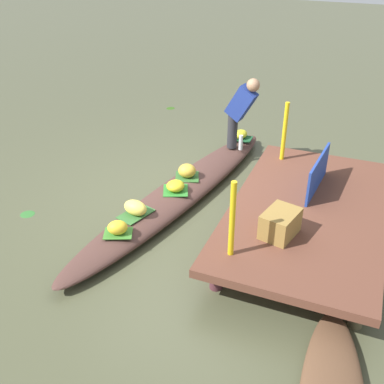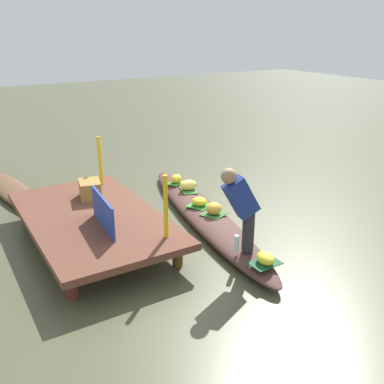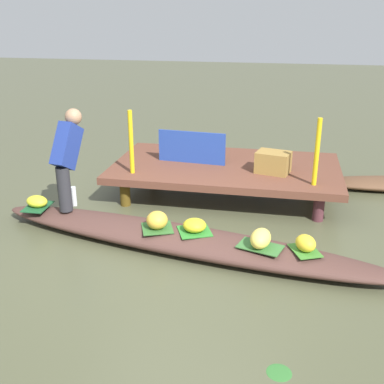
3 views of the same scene
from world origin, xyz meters
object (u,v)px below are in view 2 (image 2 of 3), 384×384
at_px(vendor_person, 241,204).
at_px(vendor_boat, 204,215).
at_px(market_banner, 103,212).
at_px(banana_bunch_1, 265,258).
at_px(banana_bunch_2, 188,185).
at_px(moored_boat, 13,191).
at_px(banana_bunch_4, 214,208).
at_px(water_bottle, 236,244).
at_px(banana_bunch_0, 199,201).
at_px(banana_bunch_3, 176,179).
at_px(produce_crate, 90,189).

bearing_deg(vendor_person, vendor_boat, -15.00).
bearing_deg(market_banner, banana_bunch_1, -132.74).
relative_size(vendor_boat, banana_bunch_2, 14.86).
relative_size(moored_boat, banana_bunch_4, 10.85).
bearing_deg(water_bottle, banana_bunch_4, -20.38).
bearing_deg(banana_bunch_0, moored_boat, 41.90).
distance_m(banana_bunch_1, banana_bunch_3, 3.26).
height_order(vendor_boat, banana_bunch_1, banana_bunch_1).
bearing_deg(banana_bunch_2, vendor_person, 165.24).
height_order(moored_boat, banana_bunch_2, banana_bunch_2).
xyz_separation_m(banana_bunch_1, banana_bunch_4, (1.62, -0.31, 0.03)).
relative_size(banana_bunch_2, vendor_person, 0.27).
distance_m(banana_bunch_1, banana_bunch_4, 1.64).
bearing_deg(produce_crate, moored_boat, 23.95).
relative_size(vendor_person, water_bottle, 4.84).
relative_size(banana_bunch_0, banana_bunch_1, 0.92).
bearing_deg(market_banner, moored_boat, 16.85).
bearing_deg(banana_bunch_2, produce_crate, 88.68).
relative_size(banana_bunch_0, produce_crate, 0.58).
bearing_deg(produce_crate, banana_bunch_0, -115.86).
distance_m(banana_bunch_1, banana_bunch_2, 2.82).
bearing_deg(banana_bunch_1, water_bottle, 17.33).
distance_m(banana_bunch_3, banana_bunch_4, 1.62).
bearing_deg(banana_bunch_3, produce_crate, 102.70).
bearing_deg(banana_bunch_4, water_bottle, 159.62).
distance_m(vendor_boat, banana_bunch_3, 1.36).
bearing_deg(banana_bunch_1, vendor_person, 12.90).
xyz_separation_m(vendor_boat, market_banner, (-0.25, 1.80, 0.55)).
distance_m(vendor_boat, banana_bunch_2, 0.93).
bearing_deg(banana_bunch_2, water_bottle, 164.27).
bearing_deg(moored_boat, banana_bunch_1, -162.61).
distance_m(moored_boat, banana_bunch_4, 4.05).
bearing_deg(produce_crate, banana_bunch_1, -155.31).
relative_size(vendor_boat, moored_boat, 1.71).
relative_size(vendor_person, market_banner, 1.20).
height_order(banana_bunch_3, banana_bunch_4, banana_bunch_4).
bearing_deg(banana_bunch_2, banana_bunch_4, 169.27).
bearing_deg(market_banner, banana_bunch_4, -86.09).
distance_m(vendor_person, market_banner, 1.88).
xyz_separation_m(banana_bunch_0, vendor_person, (-1.62, 0.40, 0.60)).
distance_m(vendor_boat, water_bottle, 1.55).
height_order(moored_boat, produce_crate, produce_crate).
relative_size(vendor_boat, banana_bunch_0, 18.48).
height_order(banana_bunch_3, vendor_person, vendor_person).
xyz_separation_m(banana_bunch_1, vendor_person, (0.42, 0.10, 0.61)).
bearing_deg(banana_bunch_0, produce_crate, 64.14).
relative_size(banana_bunch_1, produce_crate, 0.63).
bearing_deg(produce_crate, water_bottle, -154.07).
relative_size(banana_bunch_1, water_bottle, 1.14).
bearing_deg(market_banner, banana_bunch_2, -56.15).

